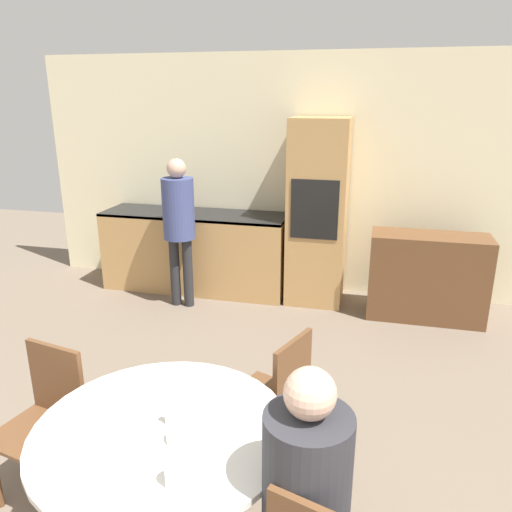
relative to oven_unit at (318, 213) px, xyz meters
The scene contains 12 objects.
wall_back 0.50m from the oven_unit, 117.94° to the left, with size 6.20×0.05×2.60m.
kitchen_counter 1.47m from the oven_unit, behind, with size 2.09×0.60×0.90m.
oven_unit is the anchor object (origin of this frame).
sideboard 1.28m from the oven_unit, 10.86° to the right, with size 1.13×0.45×0.87m.
dining_table 3.43m from the oven_unit, 94.66° to the right, with size 1.18×1.18×0.72m.
chair_far_left 3.36m from the oven_unit, 109.19° to the right, with size 0.47×0.47×0.86m.
chair_far_right 2.68m from the oven_unit, 87.59° to the right, with size 0.52×0.52×0.86m.
person_seated 3.66m from the oven_unit, 83.48° to the right, with size 0.34×0.41×1.25m.
person_standing 1.45m from the oven_unit, 159.45° to the right, with size 0.33×0.33×1.56m.
cup 3.70m from the oven_unit, 91.31° to the right, with size 0.08×0.08×0.09m.
bowl_near 3.45m from the oven_unit, 92.50° to the right, with size 0.16×0.16×0.04m.
salt_shaker 3.37m from the oven_unit, 94.46° to the right, with size 0.03×0.03×0.09m.
Camera 1 is at (0.77, -0.19, 2.17)m, focal length 35.00 mm.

